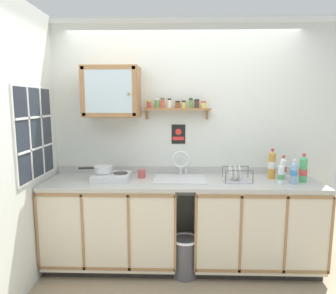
# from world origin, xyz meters

# --- Properties ---
(floor) EXTENTS (5.84, 5.84, 0.00)m
(floor) POSITION_xyz_m (0.00, 0.00, 0.00)
(floor) COLOR gray
(floor) RESTS_ON ground
(back_wall) EXTENTS (3.44, 0.07, 2.64)m
(back_wall) POSITION_xyz_m (0.00, 0.68, 1.33)
(back_wall) COLOR silver
(back_wall) RESTS_ON ground
(side_wall_left) EXTENTS (0.05, 3.46, 2.64)m
(side_wall_left) POSITION_xyz_m (-1.44, -0.27, 1.32)
(side_wall_left) COLOR silver
(side_wall_left) RESTS_ON ground
(lower_cabinet_run) EXTENTS (1.36, 0.64, 0.91)m
(lower_cabinet_run) POSITION_xyz_m (-0.73, 0.34, 0.46)
(lower_cabinet_run) COLOR black
(lower_cabinet_run) RESTS_ON ground
(lower_cabinet_run_right) EXTENTS (1.29, 0.64, 0.91)m
(lower_cabinet_run_right) POSITION_xyz_m (0.76, 0.34, 0.46)
(lower_cabinet_run_right) COLOR black
(lower_cabinet_run_right) RESTS_ON ground
(countertop) EXTENTS (2.80, 0.66, 0.03)m
(countertop) POSITION_xyz_m (0.00, 0.34, 0.93)
(countertop) COLOR #B2B2AD
(countertop) RESTS_ON lower_cabinet_run
(backsplash) EXTENTS (2.80, 0.02, 0.08)m
(backsplash) POSITION_xyz_m (0.00, 0.65, 0.98)
(backsplash) COLOR #B2B2AD
(backsplash) RESTS_ON countertop
(sink) EXTENTS (0.53, 0.42, 0.40)m
(sink) POSITION_xyz_m (-0.02, 0.38, 0.92)
(sink) COLOR silver
(sink) RESTS_ON countertop
(hot_plate_stove) EXTENTS (0.37, 0.33, 0.07)m
(hot_plate_stove) POSITION_xyz_m (-0.73, 0.33, 0.97)
(hot_plate_stove) COLOR silver
(hot_plate_stove) RESTS_ON countertop
(saucepan) EXTENTS (0.34, 0.19, 0.07)m
(saucepan) POSITION_xyz_m (-0.82, 0.36, 1.05)
(saucepan) COLOR silver
(saucepan) RESTS_ON hot_plate_stove
(bottle_opaque_white_0) EXTENTS (0.07, 0.07, 0.25)m
(bottle_opaque_white_0) POSITION_xyz_m (1.04, 0.39, 1.06)
(bottle_opaque_white_0) COLOR white
(bottle_opaque_white_0) RESTS_ON countertop
(bottle_juice_amber_1) EXTENTS (0.08, 0.08, 0.32)m
(bottle_juice_amber_1) POSITION_xyz_m (0.94, 0.44, 1.09)
(bottle_juice_amber_1) COLOR gold
(bottle_juice_amber_1) RESTS_ON countertop
(bottle_soda_green_2) EXTENTS (0.08, 0.08, 0.29)m
(bottle_soda_green_2) POSITION_xyz_m (1.22, 0.31, 1.07)
(bottle_soda_green_2) COLOR #4CB266
(bottle_soda_green_2) RESTS_ON countertop
(bottle_water_clear_3) EXTENTS (0.06, 0.06, 0.22)m
(bottle_water_clear_3) POSITION_xyz_m (0.97, 0.22, 1.04)
(bottle_water_clear_3) COLOR silver
(bottle_water_clear_3) RESTS_ON countertop
(bottle_water_blue_4) EXTENTS (0.06, 0.06, 0.24)m
(bottle_water_blue_4) POSITION_xyz_m (1.10, 0.24, 1.05)
(bottle_water_blue_4) COLOR #8CB7E0
(bottle_water_blue_4) RESTS_ON countertop
(dish_rack) EXTENTS (0.29, 0.23, 0.17)m
(dish_rack) POSITION_xyz_m (0.55, 0.32, 0.98)
(dish_rack) COLOR #B2B2B7
(dish_rack) RESTS_ON countertop
(mug) EXTENTS (0.08, 0.12, 0.09)m
(mug) POSITION_xyz_m (-0.43, 0.43, 0.98)
(mug) COLOR #B24C47
(mug) RESTS_ON countertop
(wall_cabinet) EXTENTS (0.58, 0.35, 0.52)m
(wall_cabinet) POSITION_xyz_m (-0.74, 0.49, 1.84)
(wall_cabinet) COLOR #996B42
(spice_shelf) EXTENTS (0.72, 0.14, 0.23)m
(spice_shelf) POSITION_xyz_m (-0.06, 0.59, 1.68)
(spice_shelf) COLOR #996B42
(warning_sign) EXTENTS (0.15, 0.01, 0.21)m
(warning_sign) POSITION_xyz_m (-0.04, 0.65, 1.38)
(warning_sign) COLOR black
(window) EXTENTS (0.03, 0.76, 0.89)m
(window) POSITION_xyz_m (-1.41, 0.14, 1.45)
(window) COLOR #262D38
(trash_bin) EXTENTS (0.28, 0.28, 0.40)m
(trash_bin) POSITION_xyz_m (0.03, 0.14, 0.21)
(trash_bin) COLOR #4C4C51
(trash_bin) RESTS_ON ground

